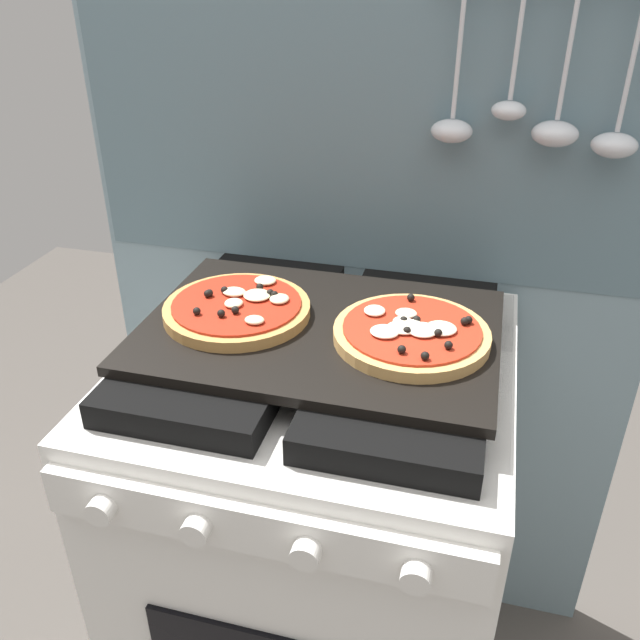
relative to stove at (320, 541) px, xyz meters
name	(u,v)px	position (x,y,z in m)	size (l,w,h in m)	color
kitchen_backsplash	(363,301)	(0.00, 0.34, 0.34)	(1.10, 0.09, 1.55)	#7A939E
stove	(320,541)	(0.00, 0.00, 0.00)	(0.60, 0.64, 0.90)	white
baking_tray	(320,330)	(0.00, 0.00, 0.46)	(0.54, 0.38, 0.02)	black
pizza_left	(238,307)	(-0.13, 0.00, 0.48)	(0.23, 0.23, 0.03)	#C18947
pizza_right	(411,333)	(0.14, -0.01, 0.48)	(0.23, 0.23, 0.03)	tan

